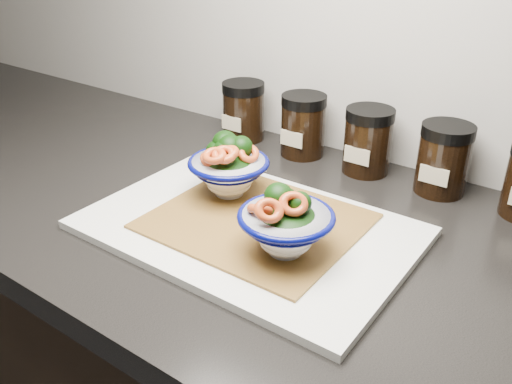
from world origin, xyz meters
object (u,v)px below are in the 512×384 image
Objects in this scene: bowl_left at (228,168)px; spice_jar_d at (444,159)px; spice_jar_c at (368,141)px; cutting_board at (248,228)px; spice_jar_a at (243,111)px; spice_jar_b at (303,125)px; bowl_right at (286,224)px.

spice_jar_d is (0.25, 0.23, -0.00)m from bowl_left.
spice_jar_c reaches higher than bowl_left.
bowl_left is (-0.08, 0.05, 0.05)m from cutting_board.
bowl_left is 0.27m from spice_jar_a.
bowl_left reaches higher than cutting_board.
spice_jar_c reaches higher than cutting_board.
spice_jar_b is 0.13m from spice_jar_c.
spice_jar_b is at bearing 180.00° from spice_jar_c.
bowl_left is at bearing -88.57° from spice_jar_b.
spice_jar_c is at bearing 0.00° from spice_jar_b.
bowl_right is at bearing -83.38° from spice_jar_c.
cutting_board is at bearing -122.14° from spice_jar_d.
spice_jar_c is at bearing 96.62° from bowl_right.
spice_jar_b reaches higher than bowl_right.
bowl_left is 0.18m from bowl_right.
cutting_board is 0.11m from bowl_left.
spice_jar_c reaches higher than bowl_right.
bowl_left is at bearing 144.79° from cutting_board.
bowl_right is at bearing -62.20° from spice_jar_b.
spice_jar_c is 0.13m from spice_jar_d.
bowl_right is 0.33m from spice_jar_d.
cutting_board is at bearing -52.17° from spice_jar_a.
spice_jar_d is at bearing 0.00° from spice_jar_a.
spice_jar_b is at bearing 180.00° from spice_jar_d.
spice_jar_d is (0.18, 0.28, 0.05)m from cutting_board.
spice_jar_c is (0.13, 0.00, 0.00)m from spice_jar_b.
spice_jar_a is 1.00× the size of spice_jar_c.
bowl_right is 1.09× the size of spice_jar_d.
bowl_left is 0.23m from spice_jar_b.
spice_jar_a is (-0.30, 0.31, 0.00)m from bowl_right.
bowl_right is 1.09× the size of spice_jar_c.
spice_jar_c is (-0.04, 0.31, 0.00)m from bowl_right.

